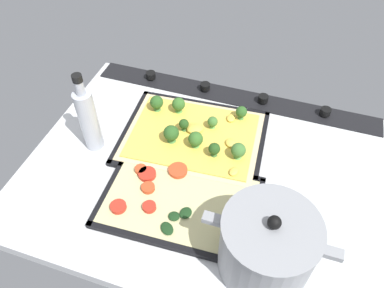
{
  "coord_description": "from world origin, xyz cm",
  "views": [
    {
      "loc": [
        -14.61,
        53.47,
        69.77
      ],
      "look_at": [
        3.86,
        -2.29,
        5.49
      ],
      "focal_mm": 35.13,
      "sensor_mm": 36.0,
      "label": 1
    }
  ],
  "objects_px": {
    "baking_tray_back": "(180,203)",
    "oil_bottle": "(88,119)",
    "broccoli_pizza": "(194,134)",
    "baking_tray_front": "(193,139)",
    "cooking_pot": "(267,246)",
    "veggie_pizza_back": "(177,200)"
  },
  "relations": [
    {
      "from": "baking_tray_front",
      "to": "broccoli_pizza",
      "type": "relative_size",
      "value": 1.07
    },
    {
      "from": "broccoli_pizza",
      "to": "baking_tray_back",
      "type": "bearing_deg",
      "value": 99.42
    },
    {
      "from": "baking_tray_front",
      "to": "baking_tray_back",
      "type": "height_order",
      "value": "same"
    },
    {
      "from": "baking_tray_back",
      "to": "broccoli_pizza",
      "type": "bearing_deg",
      "value": -80.58
    },
    {
      "from": "baking_tray_front",
      "to": "oil_bottle",
      "type": "xyz_separation_m",
      "value": [
        0.23,
        0.09,
        0.09
      ]
    },
    {
      "from": "baking_tray_front",
      "to": "veggie_pizza_back",
      "type": "height_order",
      "value": "veggie_pizza_back"
    },
    {
      "from": "baking_tray_back",
      "to": "cooking_pot",
      "type": "xyz_separation_m",
      "value": [
        -0.2,
        0.08,
        0.07
      ]
    },
    {
      "from": "broccoli_pizza",
      "to": "oil_bottle",
      "type": "height_order",
      "value": "oil_bottle"
    },
    {
      "from": "baking_tray_front",
      "to": "oil_bottle",
      "type": "bearing_deg",
      "value": 22.56
    },
    {
      "from": "broccoli_pizza",
      "to": "veggie_pizza_back",
      "type": "distance_m",
      "value": 0.2
    },
    {
      "from": "baking_tray_front",
      "to": "broccoli_pizza",
      "type": "xyz_separation_m",
      "value": [
        -0.0,
        -0.0,
        0.02
      ]
    },
    {
      "from": "veggie_pizza_back",
      "to": "oil_bottle",
      "type": "relative_size",
      "value": 1.51
    },
    {
      "from": "baking_tray_back",
      "to": "oil_bottle",
      "type": "distance_m",
      "value": 0.29
    },
    {
      "from": "baking_tray_back",
      "to": "veggie_pizza_back",
      "type": "bearing_deg",
      "value": -9.06
    },
    {
      "from": "cooking_pot",
      "to": "veggie_pizza_back",
      "type": "bearing_deg",
      "value": -20.75
    },
    {
      "from": "veggie_pizza_back",
      "to": "broccoli_pizza",
      "type": "bearing_deg",
      "value": -82.96
    },
    {
      "from": "oil_bottle",
      "to": "veggie_pizza_back",
      "type": "bearing_deg",
      "value": 158.68
    },
    {
      "from": "broccoli_pizza",
      "to": "veggie_pizza_back",
      "type": "bearing_deg",
      "value": 97.04
    },
    {
      "from": "baking_tray_front",
      "to": "oil_bottle",
      "type": "relative_size",
      "value": 1.72
    },
    {
      "from": "baking_tray_front",
      "to": "broccoli_pizza",
      "type": "bearing_deg",
      "value": -124.4
    },
    {
      "from": "baking_tray_back",
      "to": "oil_bottle",
      "type": "xyz_separation_m",
      "value": [
        0.26,
        -0.1,
        0.09
      ]
    },
    {
      "from": "baking_tray_front",
      "to": "broccoli_pizza",
      "type": "height_order",
      "value": "broccoli_pizza"
    }
  ]
}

